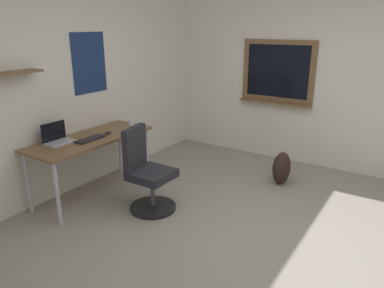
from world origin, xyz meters
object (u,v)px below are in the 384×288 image
Objects in this scene: coffee_mug at (131,122)px; backpack at (281,168)px; office_chair at (147,175)px; keyboard at (90,139)px; desk at (91,143)px; laptop at (57,138)px; computer_mouse at (108,133)px.

backpack is (0.89, -1.79, -0.57)m from coffee_mug.
keyboard is at bearing 101.19° from office_chair.
desk is 0.83m from office_chair.
office_chair is at bearing 145.56° from backpack.
laptop is (-0.35, 0.15, 0.13)m from desk.
coffee_mug is 0.21× the size of backpack.
coffee_mug is at bearing 116.36° from backpack.
coffee_mug is (0.61, 0.76, 0.37)m from office_chair.
laptop is 0.60m from computer_mouse.
desk is at bearing 130.68° from backpack.
coffee_mug is (0.67, -0.03, 0.12)m from desk.
keyboard is at bearing -135.04° from desk.
office_chair is 0.80m from keyboard.
office_chair is at bearing -78.81° from keyboard.
desk is 0.14m from keyboard.
office_chair is 1.09m from laptop.
desk is 14.90× the size of computer_mouse.
computer_mouse is 1.13× the size of coffee_mug.
backpack is (1.56, -1.82, -0.45)m from desk.
office_chair is 9.13× the size of computer_mouse.
computer_mouse is at bearing -22.23° from laptop.
backpack is (1.36, -1.74, -0.54)m from computer_mouse.
keyboard is 3.56× the size of computer_mouse.
office_chair is 1.83m from backpack.
laptop is at bearing 157.77° from computer_mouse.
coffee_mug is at bearing 6.05° from computer_mouse.
backpack is at bearing -46.70° from keyboard.
coffee_mug is (1.02, -0.18, -0.01)m from laptop.
office_chair reaches higher than desk.
keyboard is 0.28m from computer_mouse.
laptop is 3.37× the size of coffee_mug.
desk is at bearing 159.10° from computer_mouse.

